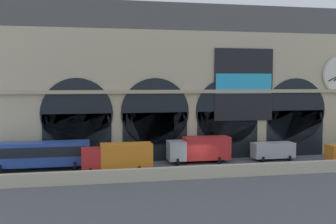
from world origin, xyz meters
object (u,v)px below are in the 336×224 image
(van_mideast, at_px, (273,150))
(bus_west, at_px, (39,154))
(box_truck_center, at_px, (199,149))
(box_truck_midwest, at_px, (118,157))

(van_mideast, bearing_deg, bus_west, -179.79)
(bus_west, distance_m, box_truck_center, 18.52)
(box_truck_midwest, xyz_separation_m, van_mideast, (19.49, 3.14, -0.45))
(bus_west, distance_m, box_truck_midwest, 8.96)
(van_mideast, bearing_deg, box_truck_midwest, -170.85)
(box_truck_center, bearing_deg, bus_west, -178.73)
(box_truck_center, bearing_deg, box_truck_midwest, -161.14)
(bus_west, height_order, van_mideast, bus_west)
(box_truck_midwest, distance_m, box_truck_center, 10.66)
(box_truck_center, distance_m, van_mideast, 9.42)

